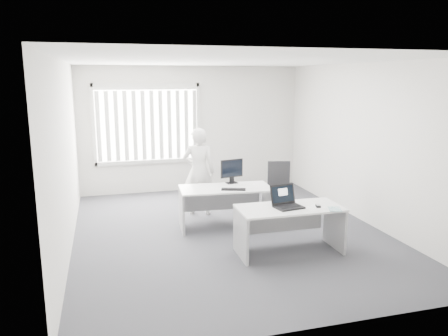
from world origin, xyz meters
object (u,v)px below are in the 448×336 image
object	(u,v)px
monitor	(232,171)
laptop	(289,198)
desk_near	(289,220)
office_chair	(279,199)
person	(199,171)
desk_far	(225,199)

from	to	relation	value
monitor	laptop	bearing A→B (deg)	-88.93
desk_near	laptop	xyz separation A→B (m)	(-0.03, -0.04, 0.35)
desk_near	office_chair	world-z (taller)	office_chair
office_chair	monitor	size ratio (longest dim) A/B	2.34
desk_near	office_chair	distance (m)	1.81
office_chair	person	distance (m)	1.59
monitor	desk_near	bearing A→B (deg)	-87.52
monitor	desk_far	bearing A→B (deg)	-137.47
laptop	person	bearing A→B (deg)	101.48
person	monitor	size ratio (longest dim) A/B	3.84
laptop	monitor	size ratio (longest dim) A/B	0.93
desk_far	office_chair	xyz separation A→B (m)	(1.16, 0.38, -0.20)
desk_far	laptop	size ratio (longest dim) A/B	4.02
laptop	desk_far	bearing A→B (deg)	103.22
person	monitor	world-z (taller)	person
desk_near	person	bearing A→B (deg)	112.60
desk_near	person	distance (m)	2.38
office_chair	monitor	xyz separation A→B (m)	(-0.97, -0.11, 0.61)
person	office_chair	bearing A→B (deg)	179.18
desk_far	laptop	xyz separation A→B (m)	(0.56, -1.37, 0.34)
office_chair	laptop	xyz separation A→B (m)	(-0.59, -1.75, 0.54)
desk_near	desk_far	size ratio (longest dim) A/B	0.96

